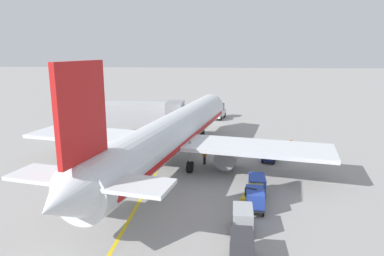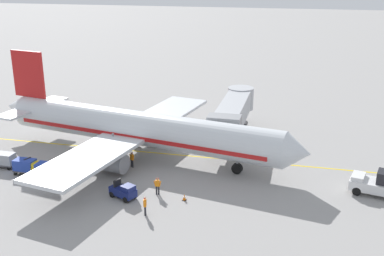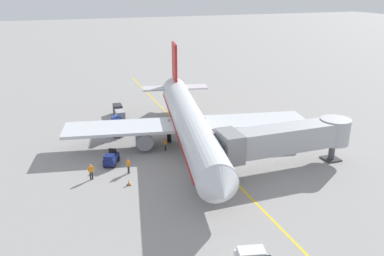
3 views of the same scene
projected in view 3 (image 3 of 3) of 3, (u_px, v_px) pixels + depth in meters
ground_plane at (197, 143)px, 49.93m from camera, size 400.00×400.00×0.00m
gate_lead_in_line at (197, 143)px, 49.93m from camera, size 0.24×80.00×0.01m
parked_airliner at (189, 122)px, 47.96m from camera, size 30.44×37.16×10.63m
jet_bridge at (287, 138)px, 42.16m from camera, size 15.60×3.50×4.98m
baggage_tug_lead at (111, 159)px, 43.80m from camera, size 2.13×2.77×1.62m
baggage_tug_trailing at (118, 126)px, 54.06m from camera, size 1.97×2.76×1.62m
baggage_cart_front at (117, 128)px, 52.29m from camera, size 1.35×2.92×1.58m
baggage_cart_second_in_train at (117, 122)px, 54.77m from camera, size 1.35×2.92×1.58m
baggage_cart_third_in_train at (120, 115)px, 57.73m from camera, size 1.35×2.92×1.58m
baggage_cart_tail_end at (118, 109)px, 60.61m from camera, size 1.35×2.92×1.58m
ground_crew_wing_walker at (165, 143)px, 47.39m from camera, size 0.45×0.67×1.69m
ground_crew_loader at (91, 171)px, 40.37m from camera, size 0.73×0.32×1.69m
ground_crew_marshaller at (128, 165)px, 41.72m from camera, size 0.29×0.73×1.69m
safety_cone_nose_left at (129, 183)px, 39.43m from camera, size 0.36×0.36×0.59m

